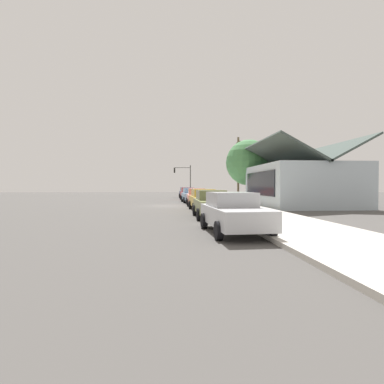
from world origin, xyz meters
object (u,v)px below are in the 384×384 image
(car_silver, at_px, (233,212))
(shade_tree, at_px, (249,163))
(car_mustard, at_px, (204,199))
(car_cherry, at_px, (188,194))
(car_skyblue, at_px, (191,195))
(car_olive, at_px, (212,204))
(utility_pole_wooden, at_px, (238,168))
(car_coral, at_px, (197,197))
(fire_hydrant_red, at_px, (213,200))
(car_navy, at_px, (187,193))
(traffic_light_main, at_px, (184,176))

(car_silver, relative_size, shade_tree, 0.69)
(car_silver, bearing_deg, car_mustard, 176.26)
(car_cherry, distance_m, shade_tree, 9.56)
(car_skyblue, distance_m, shade_tree, 7.38)
(car_skyblue, relative_size, car_olive, 1.02)
(car_silver, relative_size, utility_pole_wooden, 0.64)
(shade_tree, bearing_deg, car_coral, -52.34)
(shade_tree, bearing_deg, car_skyblue, -92.60)
(car_skyblue, height_order, car_mustard, same)
(car_cherry, relative_size, fire_hydrant_red, 6.29)
(car_navy, bearing_deg, car_silver, -2.91)
(car_navy, bearing_deg, fire_hydrant_red, 1.97)
(car_coral, height_order, shade_tree, shade_tree)
(car_silver, bearing_deg, fire_hydrant_red, 171.21)
(shade_tree, xyz_separation_m, utility_pole_wooden, (-1.54, -0.85, -0.50))
(car_skyblue, distance_m, car_mustard, 11.14)
(car_mustard, height_order, car_silver, same)
(car_skyblue, height_order, utility_pole_wooden, utility_pole_wooden)
(car_mustard, relative_size, utility_pole_wooden, 0.65)
(car_skyblue, height_order, traffic_light_main, traffic_light_main)
(car_silver, xyz_separation_m, shade_tree, (-21.91, 6.38, 3.61))
(car_navy, height_order, car_coral, same)
(car_coral, bearing_deg, car_skyblue, -177.03)
(shade_tree, bearing_deg, utility_pole_wooden, -151.05)
(car_navy, bearing_deg, car_coral, -2.73)
(car_mustard, bearing_deg, shade_tree, 148.42)
(car_silver, bearing_deg, car_skyblue, 176.79)
(car_coral, xyz_separation_m, car_silver, (17.04, -0.07, 0.00))
(car_cherry, distance_m, car_silver, 27.97)
(car_olive, relative_size, traffic_light_main, 0.89)
(car_coral, xyz_separation_m, utility_pole_wooden, (-6.40, 5.45, 3.11))
(car_olive, bearing_deg, car_coral, 179.51)
(shade_tree, bearing_deg, car_navy, -151.59)
(car_navy, relative_size, car_cherry, 1.01)
(car_cherry, bearing_deg, car_olive, -1.01)
(car_mustard, xyz_separation_m, utility_pole_wooden, (-12.39, 5.45, 3.11))
(utility_pole_wooden, height_order, fire_hydrant_red, utility_pole_wooden)
(car_cherry, relative_size, car_silver, 0.93)
(car_olive, bearing_deg, car_cherry, -179.78)
(car_navy, relative_size, car_olive, 0.98)
(utility_pole_wooden, bearing_deg, fire_hydrant_red, -28.24)
(car_navy, distance_m, traffic_light_main, 5.33)
(car_coral, height_order, car_olive, same)
(car_navy, distance_m, car_olive, 27.84)
(car_mustard, height_order, traffic_light_main, traffic_light_main)
(car_skyblue, height_order, fire_hydrant_red, car_skyblue)
(car_cherry, bearing_deg, car_skyblue, -0.84)
(car_navy, distance_m, car_cherry, 5.65)
(fire_hydrant_red, bearing_deg, car_skyblue, -165.74)
(shade_tree, xyz_separation_m, fire_hydrant_red, (5.91, -4.85, -3.93))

